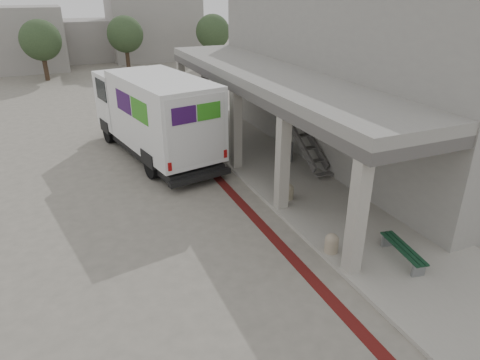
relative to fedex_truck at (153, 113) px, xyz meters
name	(u,v)px	position (x,y,z in m)	size (l,w,h in m)	color
ground	(230,228)	(0.67, -7.44, -1.98)	(120.00, 120.00, 0.00)	#6B665C
bike_lane_stripe	(235,197)	(1.67, -5.44, -1.98)	(0.35, 40.00, 0.01)	#511110
sidewalk	(334,204)	(4.67, -7.44, -1.92)	(4.40, 28.00, 0.12)	gray
transit_building	(336,80)	(7.51, -2.94, 1.42)	(7.60, 17.00, 7.00)	gray
distant_backdrop	(65,36)	(-2.17, 28.44, 0.72)	(28.00, 10.00, 6.50)	gray
tree_left	(41,40)	(-4.33, 20.56, 1.20)	(3.20, 3.20, 4.80)	#38281C
tree_mid	(125,34)	(2.67, 22.56, 1.20)	(3.20, 3.20, 4.80)	#38281C
tree_right	(213,32)	(10.67, 21.56, 1.20)	(3.20, 3.20, 4.80)	#38281C
fedex_truck	(153,113)	(0.00, 0.00, 0.00)	(4.21, 9.07, 3.73)	black
bench	(403,251)	(4.36, -11.15, -1.57)	(0.67, 1.82, 0.42)	gray
bollard_near	(332,243)	(2.77, -10.01, -1.57)	(0.40, 0.40, 0.60)	gray
bollard_far	(288,191)	(3.30, -6.52, -1.58)	(0.38, 0.38, 0.58)	gray
utility_cabinet	(285,151)	(4.97, -3.24, -1.42)	(0.40, 0.54, 0.90)	slate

